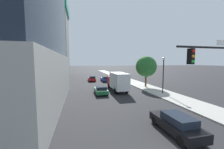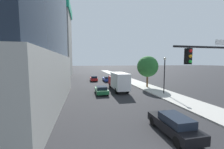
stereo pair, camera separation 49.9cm
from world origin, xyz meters
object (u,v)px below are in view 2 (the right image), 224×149
box_truck (119,81)px  car_red (94,78)px  car_green (102,90)px  car_black (174,124)px  street_tree (148,67)px  traffic_light_pole (222,69)px  car_blue (107,79)px  construction_building (52,37)px  street_lamp (165,70)px

box_truck → car_red: bearing=103.4°
car_green → car_black: size_ratio=0.93×
box_truck → street_tree: bearing=16.4°
traffic_light_pole → car_blue: 29.74m
car_red → car_black: 30.30m
car_black → construction_building: bearing=110.3°
car_blue → box_truck: (-0.00, -12.85, 1.15)m
street_tree → car_blue: (-6.68, 10.88, -3.68)m
car_black → car_blue: bearing=90.0°
traffic_light_pole → car_black: size_ratio=1.51×
street_tree → car_red: 16.41m
car_red → box_truck: bearing=-76.6°
street_tree → car_green: bearing=-159.3°
car_green → car_blue: car_blue is taller
car_green → car_black: 14.31m
car_green → car_red: bearing=90.0°
street_tree → car_blue: size_ratio=1.37×
construction_building → car_black: size_ratio=7.63×
traffic_light_pole → construction_building: bearing=113.3°
car_green → car_black: (3.43, -13.90, 0.08)m
traffic_light_pole → car_red: bearing=102.0°
car_red → car_blue: car_red is taller
street_lamp → car_black: 13.67m
car_red → car_green: car_red is taller
street_tree → car_red: bearing=129.2°
street_lamp → car_blue: 18.60m
street_tree → car_red: size_ratio=1.43×
construction_building → car_blue: bearing=-46.5°
car_blue → car_black: size_ratio=1.03×
car_blue → car_black: car_black is taller
street_tree → car_green: (-10.11, -3.81, -3.70)m
street_tree → box_truck: 7.41m
street_lamp → car_black: size_ratio=1.30×
box_truck → construction_building: bearing=119.1°
street_tree → box_truck: street_tree is taller
car_black → box_truck: box_truck is taller
traffic_light_pole → street_lamp: bearing=74.0°
construction_building → box_truck: construction_building is taller
car_black → box_truck: size_ratio=0.57×
construction_building → car_black: construction_building is taller
construction_building → car_green: construction_building is taller
construction_building → street_lamp: 43.93m
car_blue → box_truck: size_ratio=0.59×
car_blue → car_green: bearing=-103.1°
street_lamp → traffic_light_pole: bearing=-106.0°
construction_building → car_red: bearing=-50.3°
street_lamp → street_tree: (0.08, 6.19, 0.35)m
car_green → street_tree: bearing=20.7°
box_truck → traffic_light_pole: bearing=-79.3°
traffic_light_pole → box_truck: traffic_light_pole is taller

